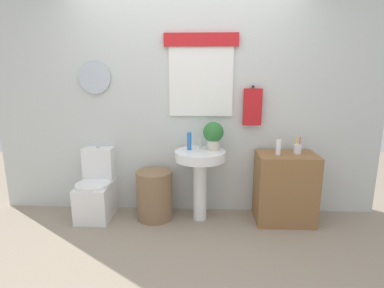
{
  "coord_description": "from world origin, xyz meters",
  "views": [
    {
      "loc": [
        0.21,
        -2.39,
        1.62
      ],
      "look_at": [
        0.08,
        0.8,
        0.88
      ],
      "focal_mm": 29.06,
      "sensor_mm": 36.0,
      "label": 1
    }
  ],
  "objects_px": {
    "laundry_hamper": "(155,195)",
    "wooden_cabinet": "(285,188)",
    "pedestal_sink": "(200,167)",
    "potted_plant": "(213,134)",
    "toilet": "(97,191)",
    "toothbrush_cup": "(298,149)",
    "lotion_bottle": "(278,147)",
    "soap_bottle": "(189,141)"
  },
  "relations": [
    {
      "from": "lotion_bottle",
      "to": "toothbrush_cup",
      "type": "height_order",
      "value": "toothbrush_cup"
    },
    {
      "from": "pedestal_sink",
      "to": "lotion_bottle",
      "type": "height_order",
      "value": "lotion_bottle"
    },
    {
      "from": "laundry_hamper",
      "to": "wooden_cabinet",
      "type": "xyz_separation_m",
      "value": [
        1.44,
        0.0,
        0.11
      ]
    },
    {
      "from": "laundry_hamper",
      "to": "toothbrush_cup",
      "type": "distance_m",
      "value": 1.64
    },
    {
      "from": "potted_plant",
      "to": "lotion_bottle",
      "type": "xyz_separation_m",
      "value": [
        0.68,
        -0.1,
        -0.12
      ]
    },
    {
      "from": "toilet",
      "to": "pedestal_sink",
      "type": "bearing_deg",
      "value": -1.81
    },
    {
      "from": "wooden_cabinet",
      "to": "toothbrush_cup",
      "type": "xyz_separation_m",
      "value": [
        0.11,
        0.02,
        0.44
      ]
    },
    {
      "from": "potted_plant",
      "to": "soap_bottle",
      "type": "bearing_deg",
      "value": -177.8
    },
    {
      "from": "soap_bottle",
      "to": "toothbrush_cup",
      "type": "relative_size",
      "value": 1.04
    },
    {
      "from": "lotion_bottle",
      "to": "toothbrush_cup",
      "type": "distance_m",
      "value": 0.23
    },
    {
      "from": "wooden_cabinet",
      "to": "lotion_bottle",
      "type": "xyz_separation_m",
      "value": [
        -0.11,
        -0.04,
        0.47
      ]
    },
    {
      "from": "potted_plant",
      "to": "toothbrush_cup",
      "type": "distance_m",
      "value": 0.91
    },
    {
      "from": "lotion_bottle",
      "to": "toothbrush_cup",
      "type": "bearing_deg",
      "value": 15.3
    },
    {
      "from": "lotion_bottle",
      "to": "pedestal_sink",
      "type": "bearing_deg",
      "value": 177.21
    },
    {
      "from": "toilet",
      "to": "toothbrush_cup",
      "type": "height_order",
      "value": "toothbrush_cup"
    },
    {
      "from": "laundry_hamper",
      "to": "pedestal_sink",
      "type": "height_order",
      "value": "pedestal_sink"
    },
    {
      "from": "wooden_cabinet",
      "to": "soap_bottle",
      "type": "distance_m",
      "value": 1.16
    },
    {
      "from": "potted_plant",
      "to": "lotion_bottle",
      "type": "relative_size",
      "value": 1.87
    },
    {
      "from": "toilet",
      "to": "wooden_cabinet",
      "type": "height_order",
      "value": "toilet"
    },
    {
      "from": "wooden_cabinet",
      "to": "toilet",
      "type": "bearing_deg",
      "value": 178.99
    },
    {
      "from": "soap_bottle",
      "to": "potted_plant",
      "type": "distance_m",
      "value": 0.27
    },
    {
      "from": "potted_plant",
      "to": "toothbrush_cup",
      "type": "relative_size",
      "value": 1.66
    },
    {
      "from": "laundry_hamper",
      "to": "toothbrush_cup",
      "type": "bearing_deg",
      "value": 0.73
    },
    {
      "from": "pedestal_sink",
      "to": "soap_bottle",
      "type": "relative_size",
      "value": 4.11
    },
    {
      "from": "soap_bottle",
      "to": "pedestal_sink",
      "type": "bearing_deg",
      "value": -22.62
    },
    {
      "from": "laundry_hamper",
      "to": "potted_plant",
      "type": "distance_m",
      "value": 0.95
    },
    {
      "from": "laundry_hamper",
      "to": "pedestal_sink",
      "type": "bearing_deg",
      "value": 0.0
    },
    {
      "from": "laundry_hamper",
      "to": "soap_bottle",
      "type": "bearing_deg",
      "value": 7.33
    },
    {
      "from": "potted_plant",
      "to": "toothbrush_cup",
      "type": "xyz_separation_m",
      "value": [
        0.9,
        -0.04,
        -0.15
      ]
    },
    {
      "from": "pedestal_sink",
      "to": "soap_bottle",
      "type": "bearing_deg",
      "value": 157.38
    },
    {
      "from": "pedestal_sink",
      "to": "lotion_bottle",
      "type": "distance_m",
      "value": 0.86
    },
    {
      "from": "soap_bottle",
      "to": "potted_plant",
      "type": "relative_size",
      "value": 0.62
    },
    {
      "from": "soap_bottle",
      "to": "toilet",
      "type": "bearing_deg",
      "value": -179.3
    },
    {
      "from": "wooden_cabinet",
      "to": "potted_plant",
      "type": "distance_m",
      "value": 0.98
    },
    {
      "from": "laundry_hamper",
      "to": "soap_bottle",
      "type": "relative_size",
      "value": 2.86
    },
    {
      "from": "pedestal_sink",
      "to": "wooden_cabinet",
      "type": "height_order",
      "value": "pedestal_sink"
    },
    {
      "from": "soap_bottle",
      "to": "laundry_hamper",
      "type": "bearing_deg",
      "value": -172.67
    },
    {
      "from": "pedestal_sink",
      "to": "toothbrush_cup",
      "type": "xyz_separation_m",
      "value": [
        1.04,
        0.02,
        0.21
      ]
    },
    {
      "from": "toilet",
      "to": "potted_plant",
      "type": "distance_m",
      "value": 1.48
    },
    {
      "from": "toilet",
      "to": "lotion_bottle",
      "type": "distance_m",
      "value": 2.07
    },
    {
      "from": "pedestal_sink",
      "to": "potted_plant",
      "type": "bearing_deg",
      "value": 23.2
    },
    {
      "from": "pedestal_sink",
      "to": "wooden_cabinet",
      "type": "relative_size",
      "value": 1.03
    }
  ]
}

